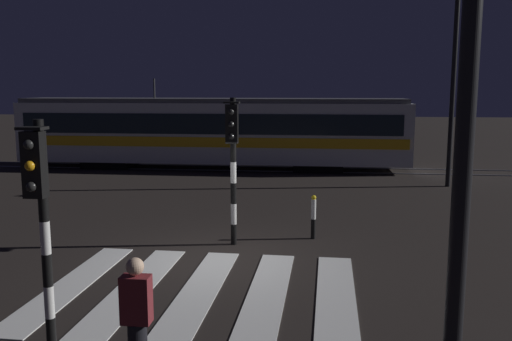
# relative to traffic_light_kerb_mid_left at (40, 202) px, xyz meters

# --- Properties ---
(ground_plane) EXTENTS (120.00, 120.00, 0.00)m
(ground_plane) POSITION_rel_traffic_light_kerb_mid_left_xyz_m (1.65, 4.39, -2.19)
(ground_plane) COLOR black
(rail_near) EXTENTS (80.00, 0.12, 0.03)m
(rail_near) POSITION_rel_traffic_light_kerb_mid_left_xyz_m (1.65, 17.00, -2.17)
(rail_near) COLOR #59595E
(rail_near) RESTS_ON ground
(rail_far) EXTENTS (80.00, 0.12, 0.03)m
(rail_far) POSITION_rel_traffic_light_kerb_mid_left_xyz_m (1.65, 18.43, -2.17)
(rail_far) COLOR #59595E
(rail_far) RESTS_ON ground
(crosswalk_zebra) EXTENTS (5.79, 4.69, 0.02)m
(crosswalk_zebra) POSITION_rel_traffic_light_kerb_mid_left_xyz_m (1.65, 2.51, -2.18)
(crosswalk_zebra) COLOR silver
(crosswalk_zebra) RESTS_ON ground
(traffic_light_kerb_mid_left) EXTENTS (0.36, 0.42, 3.32)m
(traffic_light_kerb_mid_left) POSITION_rel_traffic_light_kerb_mid_left_xyz_m (0.00, 0.00, 0.00)
(traffic_light_kerb_mid_left) COLOR black
(traffic_light_kerb_mid_left) RESTS_ON ground
(traffic_light_median_centre) EXTENTS (0.36, 0.42, 3.51)m
(traffic_light_median_centre) POSITION_rel_traffic_light_kerb_mid_left_xyz_m (1.80, 5.49, 0.13)
(traffic_light_median_centre) COLOR black
(traffic_light_median_centre) RESTS_ON ground
(street_lamp_trackside_right) EXTENTS (0.44, 1.21, 7.28)m
(street_lamp_trackside_right) POSITION_rel_traffic_light_kerb_mid_left_xyz_m (8.71, 13.89, 2.42)
(street_lamp_trackside_right) COLOR black
(street_lamp_trackside_right) RESTS_ON ground
(tram) EXTENTS (18.07, 2.58, 4.15)m
(tram) POSITION_rel_traffic_light_kerb_mid_left_xyz_m (-1.15, 17.71, -0.44)
(tram) COLOR silver
(tram) RESTS_ON ground
(pedestrian_waiting_at_kerb) EXTENTS (0.36, 0.24, 1.71)m
(pedestrian_waiting_at_kerb) POSITION_rel_traffic_light_kerb_mid_left_xyz_m (1.60, -0.79, -1.31)
(pedestrian_waiting_at_kerb) COLOR black
(pedestrian_waiting_at_kerb) RESTS_ON ground
(bollard_island_edge) EXTENTS (0.12, 0.12, 1.11)m
(bollard_island_edge) POSITION_rel_traffic_light_kerb_mid_left_xyz_m (3.69, 6.30, -1.63)
(bollard_island_edge) COLOR black
(bollard_island_edge) RESTS_ON ground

